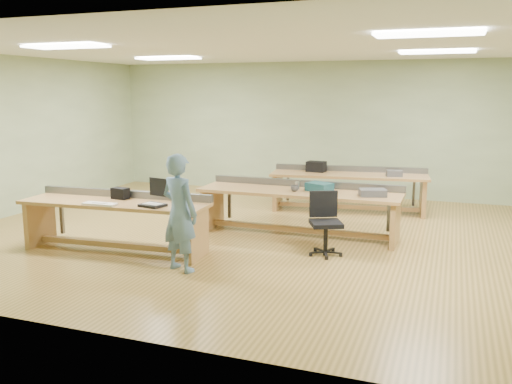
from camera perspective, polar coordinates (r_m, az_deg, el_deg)
floor at (r=8.91m, az=0.76°, el=-4.63°), size 10.00×10.00×0.00m
ceiling at (r=8.63m, az=0.81°, el=14.98°), size 10.00×10.00×0.00m
wall_back at (r=12.48m, az=6.90°, el=6.63°), size 10.00×0.04×3.00m
wall_front at (r=5.07m, az=-14.31°, el=0.82°), size 10.00×0.04×3.00m
wall_left at (r=11.32m, az=-23.98°, el=5.42°), size 0.04×8.00×3.00m
fluor_panels at (r=8.63m, az=0.81°, el=14.78°), size 6.20×3.50×0.03m
workbench_front at (r=8.23m, az=-14.53°, el=-2.26°), size 2.86×0.92×0.86m
workbench_mid at (r=8.87m, az=4.59°, el=-0.98°), size 3.29×0.89×0.86m
workbench_back at (r=10.79m, az=9.72°, el=0.92°), size 3.09×1.17×0.86m
person at (r=7.11m, az=-8.05°, el=-2.19°), size 0.65×0.53×1.55m
laptop_base at (r=7.69m, az=-10.82°, el=-1.37°), size 0.38×0.33×0.04m
laptop_screen at (r=7.74m, az=-10.23°, el=0.52°), size 0.32×0.09×0.26m
keyboard at (r=7.97m, az=-16.12°, el=-1.22°), size 0.50×0.18×0.03m
trackball_mouse at (r=7.47m, az=-7.77°, el=-1.49°), size 0.18×0.20×0.07m
camera_bag at (r=8.33m, az=-14.09°, el=-0.14°), size 0.27×0.19×0.17m
task_chair at (r=7.90m, az=7.28°, el=-4.20°), size 0.65×0.65×0.91m
parts_bin_teal at (r=8.78m, az=6.69°, el=0.53°), size 0.47×0.41×0.13m
parts_bin_grey at (r=8.49m, az=12.18°, el=-0.06°), size 0.46×0.37×0.11m
mug at (r=8.71m, az=4.09°, el=0.39°), size 0.17×0.17×0.10m
drinks_can at (r=8.87m, az=4.38°, el=0.66°), size 0.07×0.07×0.13m
storage_box_back at (r=10.91m, az=6.35°, el=2.68°), size 0.38×0.29×0.21m
tray_back at (r=10.57m, az=14.34°, el=1.92°), size 0.33×0.28×0.12m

